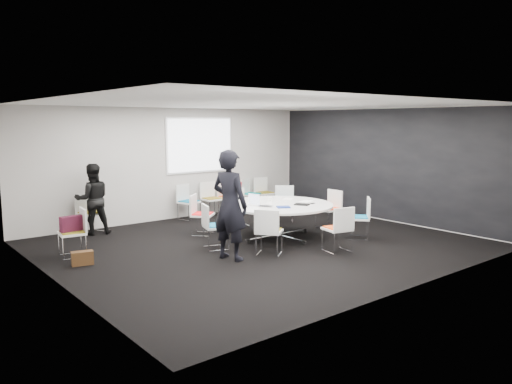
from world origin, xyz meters
TOP-DOWN VIEW (x-y plane):
  - room_shell at (0.09, 0.00)m, footprint 8.08×7.08m
  - conference_table at (0.65, 0.21)m, footprint 2.33×2.33m
  - projection_screen at (0.80, 3.46)m, footprint 1.90×0.03m
  - chair_ring_a at (2.20, 0.18)m, footprint 0.46×0.47m
  - chair_ring_b at (1.89, 1.38)m, footprint 0.64×0.64m
  - chair_ring_c at (0.70, 1.69)m, footprint 0.56×0.55m
  - chair_ring_d at (-0.48, 1.44)m, footprint 0.64×0.64m
  - chair_ring_e at (-0.95, 0.24)m, footprint 0.57×0.58m
  - chair_ring_f at (-0.42, -0.75)m, footprint 0.63×0.64m
  - chair_ring_g at (0.73, -1.40)m, footprint 0.55×0.54m
  - chair_ring_h at (1.90, -0.94)m, footprint 0.64×0.64m
  - chair_back_a at (0.21, 3.13)m, footprint 0.57×0.56m
  - chair_back_b at (0.94, 3.17)m, footprint 0.47×0.46m
  - chair_back_c at (1.47, 3.17)m, footprint 0.54×0.53m
  - chair_back_d at (2.26, 3.15)m, footprint 0.59×0.59m
  - chair_back_e at (2.72, 3.13)m, footprint 0.49×0.48m
  - chair_spare_left at (-3.28, 1.40)m, footprint 0.50×0.51m
  - chair_person_back at (-2.30, 3.16)m, footprint 0.60×0.60m
  - person_main at (-1.15, -0.53)m, footprint 0.65×0.82m
  - person_back at (-2.29, 3.00)m, footprint 0.87×0.74m
  - laptop at (0.24, 0.12)m, footprint 0.31×0.35m
  - laptop_lid at (0.10, 0.35)m, footprint 0.06×0.30m
  - notebook_black at (0.94, -0.22)m, footprint 0.34×0.37m
  - tablet_folio at (0.41, -0.22)m, footprint 0.33×0.30m
  - papers_right at (1.25, 0.57)m, footprint 0.37×0.33m
  - papers_front at (1.34, 0.08)m, footprint 0.34×0.28m
  - cup at (0.72, 0.55)m, footprint 0.08×0.08m
  - phone at (1.23, -0.24)m, footprint 0.16×0.11m
  - maroon_bag at (-3.30, 1.40)m, footprint 0.41×0.17m
  - brown_bag at (-3.35, 0.77)m, footprint 0.39×0.24m
  - red_jacket at (1.48, 2.94)m, footprint 0.46×0.25m

SIDE VIEW (x-z plane):
  - brown_bag at x=-3.35m, z-range 0.00..0.24m
  - chair_ring_a at x=2.20m, z-range -0.16..0.72m
  - chair_ring_b at x=1.89m, z-range -0.16..0.72m
  - chair_ring_c at x=0.70m, z-range -0.16..0.72m
  - chair_ring_d at x=-0.48m, z-range -0.16..0.72m
  - chair_ring_e at x=-0.95m, z-range -0.16..0.72m
  - chair_ring_f at x=-0.42m, z-range -0.16..0.72m
  - chair_ring_g at x=0.73m, z-range -0.16..0.72m
  - chair_ring_h at x=1.90m, z-range -0.16..0.72m
  - chair_back_a at x=0.21m, z-range -0.16..0.72m
  - chair_back_b at x=0.94m, z-range -0.16..0.72m
  - chair_back_c at x=1.47m, z-range -0.16..0.72m
  - chair_back_d at x=2.26m, z-range -0.16..0.72m
  - chair_back_e at x=2.72m, z-range -0.16..0.72m
  - chair_spare_left at x=-3.28m, z-range -0.16..0.72m
  - chair_person_back at x=-2.30m, z-range -0.16..0.72m
  - conference_table at x=0.65m, z-range 0.19..0.92m
  - maroon_bag at x=-3.30m, z-range 0.48..0.76m
  - red_jacket at x=1.48m, z-range 0.52..0.88m
  - papers_right at x=1.25m, z-range 0.73..0.73m
  - papers_front at x=1.34m, z-range 0.73..0.73m
  - phone at x=1.23m, z-range 0.73..0.74m
  - notebook_black at x=0.94m, z-range 0.73..0.75m
  - laptop at x=0.24m, z-range 0.73..0.75m
  - tablet_folio at x=0.41m, z-range 0.73..0.76m
  - cup at x=0.72m, z-range 0.73..0.82m
  - person_back at x=-2.29m, z-range 0.00..1.56m
  - laptop_lid at x=0.10m, z-range 0.75..0.97m
  - person_main at x=-1.15m, z-range 0.00..1.97m
  - room_shell at x=0.09m, z-range -0.04..2.84m
  - projection_screen at x=0.80m, z-range 1.17..2.53m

